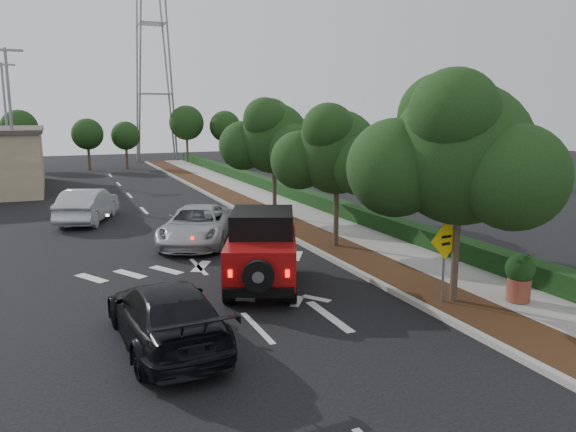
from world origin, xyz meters
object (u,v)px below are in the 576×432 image
speed_hump_sign (445,250)px  black_suv_oncoming (166,314)px  silver_suv_ahead (197,225)px  red_jeep (262,248)px

speed_hump_sign → black_suv_oncoming: bearing=171.3°
silver_suv_ahead → black_suv_oncoming: bearing=-83.8°
red_jeep → black_suv_oncoming: bearing=-114.2°
red_jeep → speed_hump_sign: 5.38m
red_jeep → black_suv_oncoming: 4.92m
silver_suv_ahead → speed_hump_sign: (4.45, -9.86, 0.82)m
black_suv_oncoming → speed_hump_sign: bearing=175.0°
silver_suv_ahead → speed_hump_sign: 10.85m
silver_suv_ahead → speed_hump_sign: size_ratio=2.37×
red_jeep → silver_suv_ahead: size_ratio=0.88×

